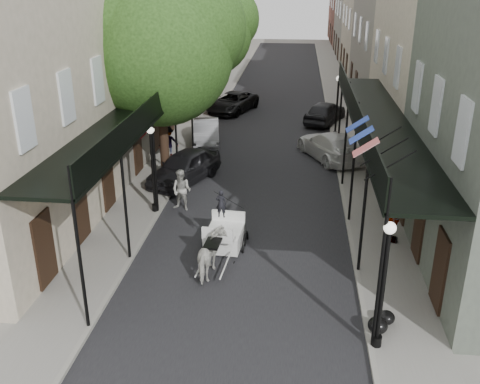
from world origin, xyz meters
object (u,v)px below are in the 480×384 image
(tree_near, at_px, (168,44))
(lamppost_right_far, at_px, (337,106))
(lamppost_left, at_px, (153,168))
(horse, at_px, (212,255))
(carriage, at_px, (226,219))
(car_right_near, at_px, (330,146))
(car_left_near, at_px, (184,167))
(car_left_far, at_px, (233,102))
(pedestrian_walking, at_px, (182,190))
(pedestrian_sidewalk_right, at_px, (394,218))
(tree_far, at_px, (214,29))
(lamppost_right_near, at_px, (383,284))
(pedestrian_sidewalk_left, at_px, (168,142))
(car_right_far, at_px, (325,112))
(car_left_mid, at_px, (206,132))

(tree_near, relative_size, lamppost_right_far, 2.60)
(lamppost_left, distance_m, horse, 5.79)
(carriage, distance_m, car_right_near, 11.20)
(lamppost_right_far, height_order, car_right_near, lamppost_right_far)
(car_left_near, bearing_deg, car_right_near, 52.96)
(car_left_far, bearing_deg, lamppost_right_far, -20.92)
(tree_near, xyz_separation_m, car_left_near, (0.60, -0.44, -5.71))
(pedestrian_walking, height_order, car_right_near, pedestrian_walking)
(pedestrian_sidewalk_right, distance_m, car_left_far, 21.47)
(tree_far, bearing_deg, lamppost_right_far, -36.51)
(tree_far, distance_m, horse, 23.63)
(carriage, bearing_deg, tree_far, 103.70)
(horse, distance_m, car_right_near, 13.44)
(carriage, height_order, pedestrian_walking, carriage)
(lamppost_left, bearing_deg, lamppost_right_near, -44.29)
(lamppost_left, xyz_separation_m, pedestrian_sidewalk_left, (-1.05, 7.04, -1.08))
(lamppost_right_far, xyz_separation_m, pedestrian_sidewalk_left, (-9.25, -4.96, -1.08))
(lamppost_right_near, xyz_separation_m, car_right_near, (-0.50, 16.00, -1.30))
(horse, height_order, car_right_far, car_right_far)
(horse, xyz_separation_m, car_left_far, (-2.07, 22.66, -0.05))
(tree_far, relative_size, lamppost_right_far, 2.32)
(tree_near, bearing_deg, car_left_near, -36.35)
(horse, bearing_deg, car_right_near, -105.61)
(lamppost_right_near, xyz_separation_m, pedestrian_sidewalk_left, (-9.25, 15.04, -1.08))
(lamppost_right_far, bearing_deg, car_left_far, 139.74)
(lamppost_right_near, xyz_separation_m, car_right_far, (-0.50, 23.53, -1.29))
(pedestrian_sidewalk_right, relative_size, car_left_near, 0.41)
(tree_far, height_order, horse, tree_far)
(car_left_mid, xyz_separation_m, car_right_far, (7.20, 5.42, 0.06))
(pedestrian_walking, height_order, car_right_far, pedestrian_walking)
(car_right_far, bearing_deg, pedestrian_sidewalk_right, 117.65)
(car_left_near, relative_size, car_left_mid, 1.08)
(carriage, bearing_deg, car_left_far, 100.30)
(pedestrian_sidewalk_left, xyz_separation_m, pedestrian_sidewalk_right, (10.60, -8.79, 0.09))
(car_left_mid, distance_m, car_right_far, 9.01)
(tree_far, relative_size, lamppost_left, 2.32)
(lamppost_left, xyz_separation_m, carriage, (3.35, -2.32, -1.07))
(tree_far, xyz_separation_m, horse, (3.33, -22.84, -5.08))
(tree_near, distance_m, car_right_near, 10.41)
(car_left_near, height_order, car_left_mid, car_left_near)
(lamppost_right_near, bearing_deg, pedestrian_sidewalk_left, 121.59)
(lamppost_right_near, xyz_separation_m, car_left_near, (-7.70, 11.74, -1.27))
(car_left_near, xyz_separation_m, car_right_near, (7.20, 4.26, -0.03))
(lamppost_left, distance_m, lamppost_right_far, 14.53)
(lamppost_right_near, relative_size, horse, 2.08)
(lamppost_left, bearing_deg, lamppost_right_far, 55.65)
(lamppost_right_far, xyz_separation_m, car_left_mid, (-7.70, -1.89, -1.35))
(lamppost_right_near, relative_size, carriage, 1.47)
(tree_near, distance_m, car_right_far, 14.91)
(carriage, height_order, car_left_mid, carriage)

